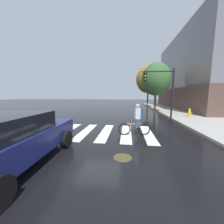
# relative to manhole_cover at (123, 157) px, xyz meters

# --- Properties ---
(ground_plane) EXTENTS (120.00, 120.00, 0.00)m
(ground_plane) POSITION_rel_manhole_cover_xyz_m (-1.47, 2.89, -0.00)
(ground_plane) COLOR black
(crosswalk_stripes) EXTENTS (6.52, 3.44, 0.01)m
(crosswalk_stripes) POSITION_rel_manhole_cover_xyz_m (-1.69, 2.89, 0.00)
(crosswalk_stripes) COLOR silver
(crosswalk_stripes) RESTS_ON ground
(manhole_cover) EXTENTS (0.64, 0.64, 0.01)m
(manhole_cover) POSITION_rel_manhole_cover_xyz_m (0.00, 0.00, 0.00)
(manhole_cover) COLOR #473D1E
(manhole_cover) RESTS_ON ground
(sedan_near) EXTENTS (2.33, 4.68, 1.59)m
(sedan_near) POSITION_rel_manhole_cover_xyz_m (-3.23, -0.94, 0.82)
(sedan_near) COLOR navy
(sedan_near) RESTS_ON ground
(cyclist) EXTENTS (1.70, 0.39, 1.69)m
(cyclist) POSITION_rel_manhole_cover_xyz_m (0.64, 2.57, 0.84)
(cyclist) COLOR black
(cyclist) RESTS_ON ground
(traffic_light_near) EXTENTS (2.47, 0.28, 4.20)m
(traffic_light_near) POSITION_rel_manhole_cover_xyz_m (2.84, 6.50, 2.86)
(traffic_light_near) COLOR black
(traffic_light_near) RESTS_ON ground
(fire_hydrant) EXTENTS (0.33, 0.22, 0.78)m
(fire_hydrant) POSITION_rel_manhole_cover_xyz_m (5.85, 8.23, 0.53)
(fire_hydrant) COLOR gold
(fire_hydrant) RESTS_ON sidewalk
(street_tree_near) EXTENTS (3.33, 3.33, 5.92)m
(street_tree_near) POSITION_rel_manhole_cover_xyz_m (3.43, 11.57, 4.00)
(street_tree_near) COLOR #4C3823
(street_tree_near) RESTS_ON ground
(street_tree_mid) EXTENTS (3.95, 3.95, 7.03)m
(street_tree_mid) POSITION_rel_manhole_cover_xyz_m (3.52, 17.95, 4.74)
(street_tree_mid) COLOR #4C3823
(street_tree_mid) RESTS_ON ground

